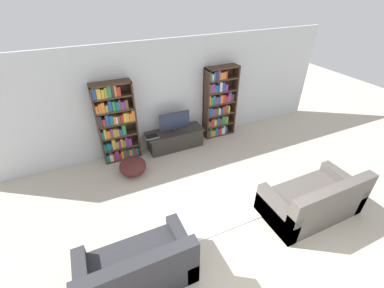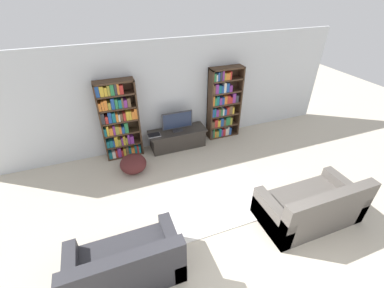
{
  "view_description": "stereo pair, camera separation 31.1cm",
  "coord_description": "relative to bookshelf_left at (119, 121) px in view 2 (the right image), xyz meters",
  "views": [
    {
      "loc": [
        -1.91,
        -1.28,
        3.71
      ],
      "look_at": [
        0.0,
        2.88,
        0.7
      ],
      "focal_mm": 24.0,
      "sensor_mm": 36.0,
      "label": 1
    },
    {
      "loc": [
        -1.62,
        -1.4,
        3.71
      ],
      "look_at": [
        0.0,
        2.88,
        0.7
      ],
      "focal_mm": 24.0,
      "sensor_mm": 36.0,
      "label": 2
    }
  ],
  "objects": [
    {
      "name": "beanbag_ottoman",
      "position": [
        0.11,
        -0.74,
        -0.74
      ],
      "size": [
        0.59,
        0.59,
        0.4
      ],
      "primitive_type": "ellipsoid",
      "color": "#4C1E1E",
      "rests_on": "ground_plane"
    },
    {
      "name": "couch_left_sectional",
      "position": [
        -0.4,
        -3.16,
        -0.66
      ],
      "size": [
        1.57,
        0.85,
        0.86
      ],
      "color": "#2D2D33",
      "rests_on": "ground_plane"
    },
    {
      "name": "bookshelf_left",
      "position": [
        0.0,
        0.0,
        0.0
      ],
      "size": [
        0.86,
        0.3,
        1.89
      ],
      "color": "#422D1E",
      "rests_on": "ground_plane"
    },
    {
      "name": "couch_right_sofa",
      "position": [
        2.81,
        -3.23,
        -0.64
      ],
      "size": [
        1.74,
        0.94,
        0.91
      ],
      "color": "#56514C",
      "rests_on": "ground_plane"
    },
    {
      "name": "bookshelf_right",
      "position": [
        2.64,
        0.0,
        -0.02
      ],
      "size": [
        0.86,
        0.3,
        1.89
      ],
      "color": "#422D1E",
      "rests_on": "ground_plane"
    },
    {
      "name": "wall_back",
      "position": [
        1.36,
        0.19,
        0.36
      ],
      "size": [
        8.8,
        0.06,
        2.6
      ],
      "color": "silver",
      "rests_on": "ground_plane"
    },
    {
      "name": "television",
      "position": [
        1.36,
        -0.15,
        -0.19
      ],
      "size": [
        0.77,
        0.16,
        0.51
      ],
      "color": "#2D2D33",
      "rests_on": "tv_stand"
    },
    {
      "name": "laptop",
      "position": [
        0.75,
        -0.17,
        -0.45
      ],
      "size": [
        0.31,
        0.2,
        0.03
      ],
      "color": "#B7B7BC",
      "rests_on": "tv_stand"
    },
    {
      "name": "tv_stand",
      "position": [
        1.36,
        -0.13,
        -0.7
      ],
      "size": [
        1.44,
        0.52,
        0.48
      ],
      "color": "#332D28",
      "rests_on": "ground_plane"
    },
    {
      "name": "area_rug",
      "position": [
        1.47,
        -2.19,
        -0.93
      ],
      "size": [
        2.19,
        1.52,
        0.02
      ],
      "color": "white",
      "rests_on": "ground_plane"
    }
  ]
}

